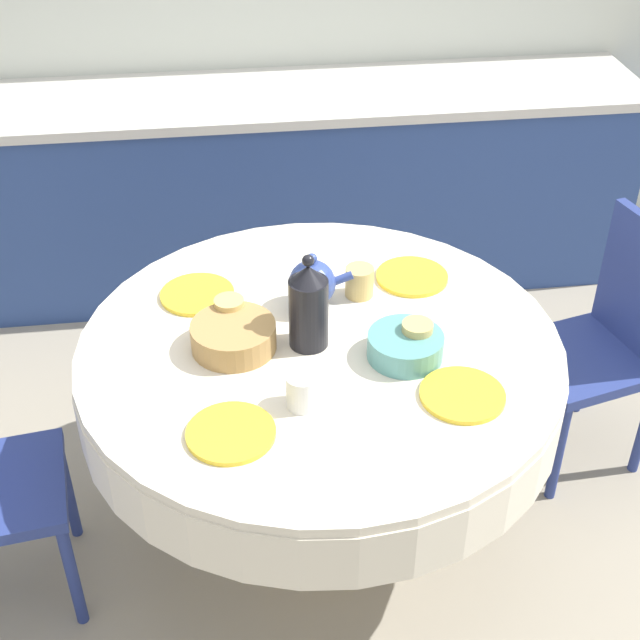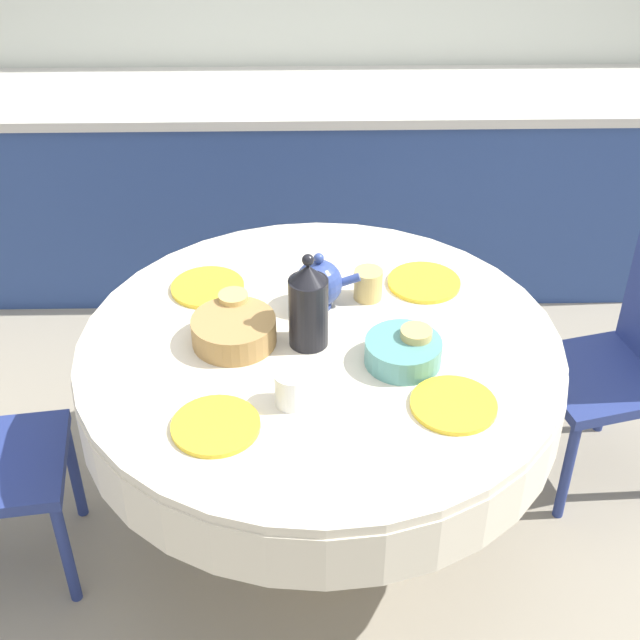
# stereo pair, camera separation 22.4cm
# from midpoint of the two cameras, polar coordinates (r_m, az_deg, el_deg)

# --- Properties ---
(ground_plane) EXTENTS (12.00, 12.00, 0.00)m
(ground_plane) POSITION_cam_midpoint_polar(r_m,az_deg,el_deg) (3.10, 2.12, -12.96)
(ground_plane) COLOR #9E937F
(kitchen_counter) EXTENTS (3.24, 0.64, 0.91)m
(kitchen_counter) POSITION_cam_midpoint_polar(r_m,az_deg,el_deg) (4.10, 1.13, 8.50)
(kitchen_counter) COLOR #2D4784
(kitchen_counter) RESTS_ON ground_plane
(dining_table) EXTENTS (1.42, 1.42, 0.77)m
(dining_table) POSITION_cam_midpoint_polar(r_m,az_deg,el_deg) (2.65, 2.42, -3.63)
(dining_table) COLOR tan
(dining_table) RESTS_ON ground_plane
(chair_left) EXTENTS (0.49, 0.49, 0.92)m
(chair_left) POSITION_cam_midpoint_polar(r_m,az_deg,el_deg) (3.16, 20.91, -2.19)
(chair_left) COLOR navy
(chair_left) RESTS_ON ground_plane
(plate_near_left) EXTENTS (0.23, 0.23, 0.01)m
(plate_near_left) POSITION_cam_midpoint_polar(r_m,az_deg,el_deg) (2.29, -3.91, -6.87)
(plate_near_left) COLOR yellow
(plate_near_left) RESTS_ON dining_table
(cup_near_left) EXTENTS (0.09, 0.09, 0.10)m
(cup_near_left) POSITION_cam_midpoint_polar(r_m,az_deg,el_deg) (2.33, 0.90, -4.53)
(cup_near_left) COLOR white
(cup_near_left) RESTS_ON dining_table
(plate_near_right) EXTENTS (0.23, 0.23, 0.01)m
(plate_near_right) POSITION_cam_midpoint_polar(r_m,az_deg,el_deg) (2.39, 11.22, -5.44)
(plate_near_right) COLOR yellow
(plate_near_right) RESTS_ON dining_table
(cup_near_right) EXTENTS (0.09, 0.09, 0.10)m
(cup_near_right) POSITION_cam_midpoint_polar(r_m,az_deg,el_deg) (2.51, 8.67, -1.60)
(cup_near_right) COLOR #DBB766
(cup_near_right) RESTS_ON dining_table
(plate_far_left) EXTENTS (0.23, 0.23, 0.01)m
(plate_far_left) POSITION_cam_midpoint_polar(r_m,az_deg,el_deg) (2.81, -4.95, 2.04)
(plate_far_left) COLOR yellow
(plate_far_left) RESTS_ON dining_table
(cup_far_left) EXTENTS (0.09, 0.09, 0.10)m
(cup_far_left) POSITION_cam_midpoint_polar(r_m,az_deg,el_deg) (2.63, -3.12, 0.71)
(cup_far_left) COLOR #DBB766
(cup_far_left) RESTS_ON dining_table
(plate_far_right) EXTENTS (0.23, 0.23, 0.01)m
(plate_far_right) POSITION_cam_midpoint_polar(r_m,az_deg,el_deg) (2.85, 8.92, 2.33)
(plate_far_right) COLOR yellow
(plate_far_right) RESTS_ON dining_table
(cup_far_right) EXTENTS (0.09, 0.09, 0.10)m
(cup_far_right) POSITION_cam_midpoint_polar(r_m,az_deg,el_deg) (2.75, 5.43, 2.23)
(cup_far_right) COLOR #DBB766
(cup_far_right) RESTS_ON dining_table
(coffee_carafe) EXTENTS (0.11, 0.11, 0.30)m
(coffee_carafe) POSITION_cam_midpoint_polar(r_m,az_deg,el_deg) (2.50, 1.81, 0.85)
(coffee_carafe) COLOR black
(coffee_carafe) RESTS_ON dining_table
(teapot) EXTENTS (0.20, 0.14, 0.19)m
(teapot) POSITION_cam_midpoint_polar(r_m,az_deg,el_deg) (2.68, 2.36, 2.29)
(teapot) COLOR #33478E
(teapot) RESTS_ON dining_table
(bread_basket) EXTENTS (0.24, 0.24, 0.08)m
(bread_basket) POSITION_cam_midpoint_polar(r_m,az_deg,el_deg) (2.55, -3.05, -0.77)
(bread_basket) COLOR #AD844C
(bread_basket) RESTS_ON dining_table
(fruit_bowl) EXTENTS (0.22, 0.22, 0.07)m
(fruit_bowl) POSITION_cam_midpoint_polar(r_m,az_deg,el_deg) (2.50, 7.90, -2.11)
(fruit_bowl) COLOR #569993
(fruit_bowl) RESTS_ON dining_table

